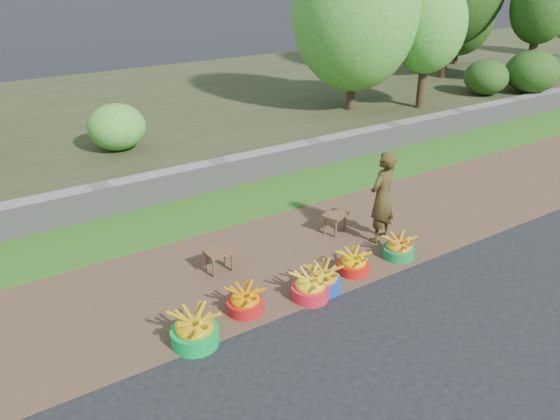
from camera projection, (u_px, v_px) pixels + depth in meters
ground_plane at (358, 288)px, 7.35m from camera, size 120.00×120.00×0.00m
dirt_shoulder at (305, 249)px, 8.30m from camera, size 80.00×2.50×0.02m
grass_verge at (241, 202)px, 9.82m from camera, size 80.00×1.50×0.04m
retaining_wall at (219, 174)px, 10.35m from camera, size 80.00×0.35×0.55m
earth_bank at (133, 116)px, 14.09m from camera, size 80.00×10.00×0.50m
vegetation at (110, 29)px, 11.27m from camera, size 36.12×8.15×4.86m
basin_a at (194, 330)px, 6.23m from camera, size 0.56×0.56×0.42m
basin_b at (245, 301)px, 6.80m from camera, size 0.47×0.47×0.35m
basin_c at (310, 287)px, 7.07m from camera, size 0.50×0.50×0.38m
basin_d at (323, 279)px, 7.25m from camera, size 0.49×0.49×0.36m
basin_e at (353, 263)px, 7.64m from camera, size 0.45×0.45×0.33m
basin_f at (399, 248)px, 8.02m from camera, size 0.47×0.47×0.35m
stool_left at (219, 255)px, 7.59m from camera, size 0.39×0.30×0.33m
stool_right at (335, 218)px, 8.66m from camera, size 0.45×0.40×0.33m
vendor_woman at (382, 197)px, 8.24m from camera, size 0.60×0.48×1.45m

